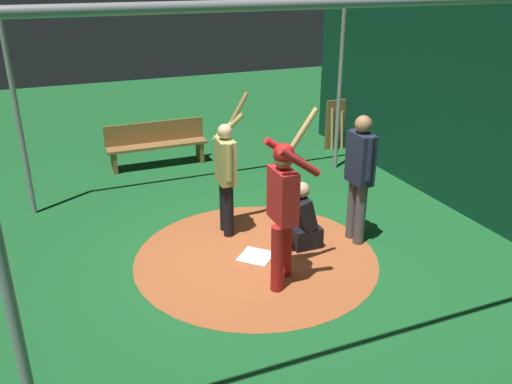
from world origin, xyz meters
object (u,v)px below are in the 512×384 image
visitor (226,172)px  bat_rack (338,126)px  home_plate (256,256)px  batter (284,201)px  catcher (302,221)px  bench (157,143)px  baseball_0 (291,229)px  umpire (360,172)px

visitor → bat_rack: 4.48m
home_plate → visitor: size_ratio=0.21×
batter → catcher: (-0.64, -0.74, -0.72)m
batter → catcher: bearing=-130.6°
bench → baseball_0: bearing=108.3°
baseball_0 → visitor: bearing=-22.5°
umpire → bench: umpire is taller
bat_rack → baseball_0: (2.61, 3.15, -0.45)m
visitor → bat_rack: visitor is taller
catcher → umpire: 1.03m
home_plate → visitor: visitor is taller
home_plate → batter: bearing=95.9°
home_plate → batter: 1.28m
baseball_0 → bench: bearing=-71.7°
visitor → baseball_0: (-0.86, 0.36, -0.91)m
catcher → bench: (1.13, -3.97, 0.08)m
home_plate → bench: (0.42, -4.05, 0.44)m
batter → umpire: 1.54m
home_plate → bench: bench is taller
catcher → bench: size_ratio=0.49×
catcher → umpire: size_ratio=0.52×
visitor → bench: bearing=-80.5°
home_plate → umpire: bearing=177.1°
umpire → bench: 4.57m
umpire → bench: bearing=-65.2°
bat_rack → bench: bat_rack is taller
umpire → batter: bearing=23.0°
bat_rack → catcher: bearing=53.3°
bat_rack → home_plate: bearing=47.2°
batter → bench: (0.49, -4.72, -0.64)m
home_plate → baseball_0: 0.89m
bat_rack → baseball_0: bearing=50.4°
home_plate → baseball_0: (-0.75, -0.48, 0.03)m
visitor → bench: (0.31, -3.21, -0.50)m
batter → bat_rack: size_ratio=2.03×
catcher → bench: 4.13m
visitor → bat_rack: bearing=-137.2°
batter → visitor: (0.18, -1.51, -0.15)m
home_plate → batter: batter is taller
home_plate → catcher: bearing=-174.3°
bench → bat_rack: bearing=173.8°
umpire → baseball_0: (0.73, -0.56, -0.99)m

